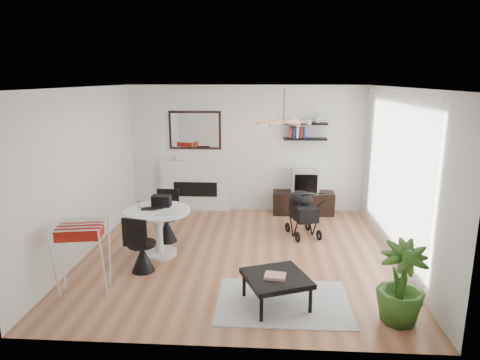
# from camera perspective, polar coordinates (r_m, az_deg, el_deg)

# --- Properties ---
(floor) EXTENTS (5.00, 5.00, 0.00)m
(floor) POSITION_cam_1_polar(r_m,az_deg,el_deg) (7.17, -0.17, -9.87)
(floor) COLOR #925C38
(floor) RESTS_ON ground
(ceiling) EXTENTS (5.00, 5.00, 0.00)m
(ceiling) POSITION_cam_1_polar(r_m,az_deg,el_deg) (6.58, -0.19, 12.25)
(ceiling) COLOR white
(ceiling) RESTS_ON wall_back
(wall_back) EXTENTS (5.00, 0.00, 5.00)m
(wall_back) POSITION_cam_1_polar(r_m,az_deg,el_deg) (9.20, 0.85, 4.14)
(wall_back) COLOR white
(wall_back) RESTS_ON floor
(wall_left) EXTENTS (0.00, 5.00, 5.00)m
(wall_left) POSITION_cam_1_polar(r_m,az_deg,el_deg) (7.35, -20.04, 0.94)
(wall_left) COLOR white
(wall_left) RESTS_ON floor
(wall_right) EXTENTS (0.00, 5.00, 5.00)m
(wall_right) POSITION_cam_1_polar(r_m,az_deg,el_deg) (7.04, 20.56, 0.39)
(wall_right) COLOR white
(wall_right) RESTS_ON floor
(sheer_curtain) EXTENTS (0.04, 3.60, 2.60)m
(sheer_curtain) POSITION_cam_1_polar(r_m,az_deg,el_deg) (7.20, 19.35, 0.76)
(sheer_curtain) COLOR white
(sheer_curtain) RESTS_ON wall_right
(fireplace) EXTENTS (1.50, 0.17, 2.16)m
(fireplace) POSITION_cam_1_polar(r_m,az_deg,el_deg) (9.37, -5.92, 0.10)
(fireplace) COLOR white
(fireplace) RESTS_ON floor
(shelf_lower) EXTENTS (0.90, 0.25, 0.04)m
(shelf_lower) POSITION_cam_1_polar(r_m,az_deg,el_deg) (9.06, 8.66, 5.44)
(shelf_lower) COLOR black
(shelf_lower) RESTS_ON wall_back
(shelf_upper) EXTENTS (0.90, 0.25, 0.04)m
(shelf_upper) POSITION_cam_1_polar(r_m,az_deg,el_deg) (9.02, 8.73, 7.46)
(shelf_upper) COLOR black
(shelf_upper) RESTS_ON wall_back
(pendant_lamp) EXTENTS (0.90, 0.90, 0.10)m
(pendant_lamp) POSITION_cam_1_polar(r_m,az_deg,el_deg) (6.91, 5.84, 7.67)
(pendant_lamp) COLOR tan
(pendant_lamp) RESTS_ON ceiling
(tv_console) EXTENTS (1.28, 0.45, 0.48)m
(tv_console) POSITION_cam_1_polar(r_m,az_deg,el_deg) (9.24, 8.42, -3.02)
(tv_console) COLOR black
(tv_console) RESTS_ON floor
(crt_tv) EXTENTS (0.55, 0.48, 0.48)m
(crt_tv) POSITION_cam_1_polar(r_m,az_deg,el_deg) (9.12, 8.66, -0.13)
(crt_tv) COLOR silver
(crt_tv) RESTS_ON tv_console
(dining_table) EXTENTS (1.06, 1.06, 0.78)m
(dining_table) POSITION_cam_1_polar(r_m,az_deg,el_deg) (7.09, -10.87, -5.95)
(dining_table) COLOR white
(dining_table) RESTS_ON floor
(laptop) EXTENTS (0.42, 0.34, 0.03)m
(laptop) POSITION_cam_1_polar(r_m,az_deg,el_deg) (6.99, -11.56, -3.86)
(laptop) COLOR black
(laptop) RESTS_ON dining_table
(black_bag) EXTENTS (0.31, 0.19, 0.18)m
(black_bag) POSITION_cam_1_polar(r_m,az_deg,el_deg) (7.16, -10.43, -2.76)
(black_bag) COLOR black
(black_bag) RESTS_ON dining_table
(newspaper) EXTENTS (0.40, 0.35, 0.01)m
(newspaper) POSITION_cam_1_polar(r_m,az_deg,el_deg) (6.83, -9.78, -4.27)
(newspaper) COLOR silver
(newspaper) RESTS_ON dining_table
(drinking_glass) EXTENTS (0.06, 0.06, 0.10)m
(drinking_glass) POSITION_cam_1_polar(r_m,az_deg,el_deg) (7.20, -13.39, -3.14)
(drinking_glass) COLOR white
(drinking_glass) RESTS_ON dining_table
(chair_far) EXTENTS (0.43, 0.44, 0.91)m
(chair_far) POSITION_cam_1_polar(r_m,az_deg,el_deg) (7.74, -9.73, -5.98)
(chair_far) COLOR black
(chair_far) RESTS_ON floor
(chair_near) EXTENTS (0.44, 0.46, 0.89)m
(chair_near) POSITION_cam_1_polar(r_m,az_deg,el_deg) (6.63, -12.96, -9.59)
(chair_near) COLOR black
(chair_near) RESTS_ON floor
(drying_rack) EXTENTS (0.75, 0.72, 0.98)m
(drying_rack) POSITION_cam_1_polar(r_m,az_deg,el_deg) (6.19, -20.23, -9.46)
(drying_rack) COLOR white
(drying_rack) RESTS_ON floor
(stroller) EXTENTS (0.65, 0.83, 0.92)m
(stroller) POSITION_cam_1_polar(r_m,az_deg,el_deg) (7.97, 8.32, -4.57)
(stroller) COLOR black
(stroller) RESTS_ON floor
(rug) EXTENTS (1.71, 1.24, 0.01)m
(rug) POSITION_cam_1_polar(r_m,az_deg,el_deg) (5.80, 5.78, -15.87)
(rug) COLOR #A8A8A8
(rug) RESTS_ON floor
(coffee_table) EXTENTS (0.98, 0.98, 0.39)m
(coffee_table) POSITION_cam_1_polar(r_m,az_deg,el_deg) (5.58, 4.86, -13.02)
(coffee_table) COLOR black
(coffee_table) RESTS_ON rug
(magazines) EXTENTS (0.29, 0.24, 0.04)m
(magazines) POSITION_cam_1_polar(r_m,az_deg,el_deg) (5.51, 4.70, -12.64)
(magazines) COLOR #DF5037
(magazines) RESTS_ON coffee_table
(potted_plant) EXTENTS (0.60, 0.60, 1.00)m
(potted_plant) POSITION_cam_1_polar(r_m,az_deg,el_deg) (5.47, 20.69, -12.77)
(potted_plant) COLOR #2D5A19
(potted_plant) RESTS_ON floor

